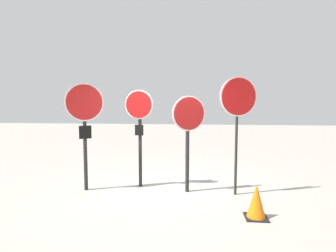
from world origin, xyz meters
TOP-DOWN VIEW (x-y plane):
  - ground_plane at (0.00, 0.00)m, footprint 40.00×40.00m
  - stop_sign_0 at (-1.73, -0.27)m, footprint 0.73×0.48m
  - stop_sign_1 at (-0.57, 0.14)m, footprint 0.69×0.17m
  - stop_sign_2 at (0.60, -0.14)m, footprint 0.71×0.37m
  - stop_sign_3 at (1.66, -0.23)m, footprint 0.81×0.32m
  - traffic_cone_0 at (1.83, -1.36)m, footprint 0.38×0.38m

SIDE VIEW (x-z plane):
  - ground_plane at x=0.00m, z-range 0.00..0.00m
  - traffic_cone_0 at x=1.83m, z-range 0.00..0.59m
  - stop_sign_2 at x=0.60m, z-range 0.42..2.59m
  - stop_sign_1 at x=-0.57m, z-range 0.46..2.78m
  - stop_sign_0 at x=-1.73m, z-range 0.49..2.95m
  - stop_sign_3 at x=1.66m, z-range 0.68..3.25m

